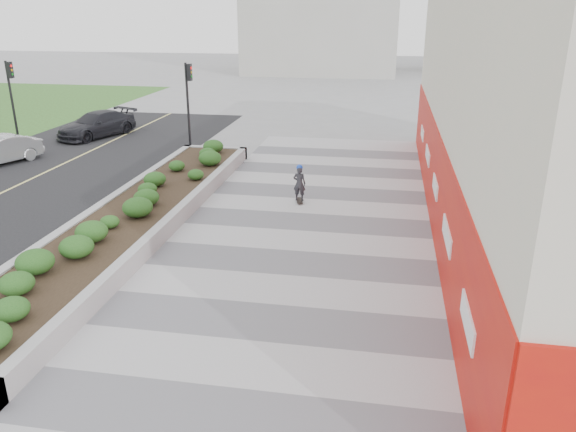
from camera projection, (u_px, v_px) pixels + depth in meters
The scene contains 9 objects.
ground at pixel (250, 370), 10.93m from camera, with size 160.00×160.00×0.00m, color gray.
walkway at pixel (279, 297), 13.70m from camera, with size 8.00×36.00×0.01m, color #A8A8AD.
building at pixel (545, 103), 16.72m from camera, with size 6.04×24.08×8.00m.
planter at pixel (135, 213), 18.14m from camera, with size 3.00×18.00×0.90m.
traffic_signal_near at pixel (189, 93), 27.31m from camera, with size 0.33×0.28×4.20m.
traffic_signal_far at pixel (11, 90), 28.34m from camera, with size 0.33×0.28×4.20m.
manhole_cover at pixel (299, 298), 13.62m from camera, with size 0.44×0.44×0.01m, color #595654.
skateboarder at pixel (299, 183), 20.18m from camera, with size 0.49×0.75×1.41m.
car_dark at pixel (97, 124), 30.68m from camera, with size 1.89×4.64×1.35m, color black.
Camera 1 is at (2.33, -8.95, 6.61)m, focal length 35.00 mm.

